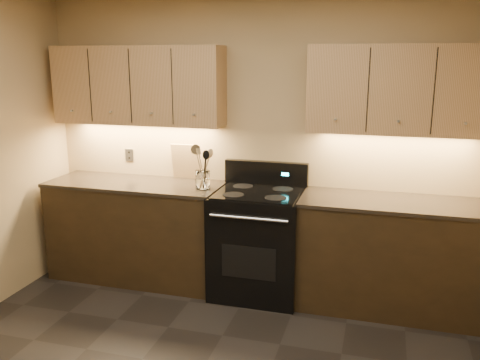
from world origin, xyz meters
name	(u,v)px	position (x,y,z in m)	size (l,w,h in m)	color
wall_back	(259,143)	(0.00, 2.00, 1.30)	(4.00, 0.04, 2.60)	tan
counter_left	(137,230)	(-1.10, 1.70, 0.47)	(1.62, 0.62, 0.93)	black
counter_right	(389,255)	(1.18, 1.70, 0.47)	(1.46, 0.62, 0.93)	black
stove	(258,241)	(0.08, 1.68, 0.48)	(0.76, 0.68, 1.14)	black
upper_cab_left	(138,85)	(-1.10, 1.85, 1.80)	(1.60, 0.30, 0.70)	tan
upper_cab_right	(400,90)	(1.18, 1.85, 1.80)	(1.44, 0.30, 0.70)	tan
outlet_plate	(129,155)	(-1.30, 1.99, 1.12)	(0.09, 0.01, 0.12)	#B2B5BA
utensil_crock	(203,180)	(-0.42, 1.66, 1.00)	(0.15, 0.15, 0.16)	white
cutting_board	(186,161)	(-0.70, 1.96, 1.10)	(0.27, 0.02, 0.34)	tan
wooden_spoon	(200,168)	(-0.44, 1.65, 1.11)	(0.06, 0.06, 0.34)	tan
black_spoon	(203,167)	(-0.42, 1.69, 1.11)	(0.06, 0.06, 0.34)	black
steel_spatula	(206,167)	(-0.39, 1.67, 1.12)	(0.08, 0.08, 0.35)	silver
steel_skimmer	(205,167)	(-0.40, 1.64, 1.13)	(0.09, 0.09, 0.36)	silver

